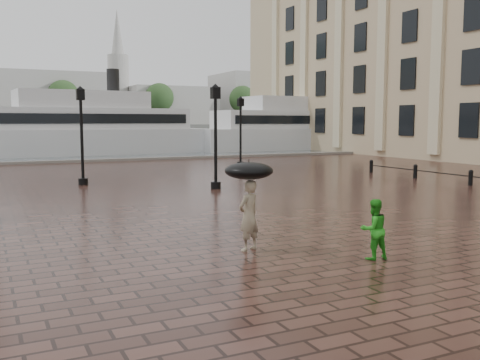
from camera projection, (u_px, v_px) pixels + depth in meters
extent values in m
plane|color=#331D17|center=(367.00, 287.00, 9.55)|extent=(300.00, 300.00, 0.00)
plane|color=#434E51|center=(23.00, 138.00, 92.04)|extent=(240.00, 240.00, 0.00)
cube|color=slate|center=(79.00, 162.00, 38.25)|extent=(80.00, 0.60, 0.30)
cube|color=#4C4C47|center=(7.00, 128.00, 152.91)|extent=(300.00, 60.00, 2.00)
cube|color=#9D9B95|center=(47.00, 99.00, 147.35)|extent=(30.00, 22.00, 14.00)
cube|color=#9D9B95|center=(168.00, 106.00, 162.53)|extent=(25.00, 22.00, 11.00)
cube|color=#9D9B95|center=(269.00, 100.00, 177.27)|extent=(35.00, 22.00, 16.00)
cylinder|color=#9D9B95|center=(119.00, 90.00, 155.60)|extent=(6.00, 6.00, 20.00)
cone|color=#9D9B95|center=(117.00, 41.00, 154.06)|extent=(5.00, 5.00, 18.00)
cylinder|color=#2D2119|center=(64.00, 117.00, 138.37)|extent=(1.00, 1.00, 8.00)
sphere|color=#223C1B|center=(63.00, 96.00, 137.76)|extent=(8.00, 8.00, 8.00)
cylinder|color=#2D2119|center=(160.00, 117.00, 149.40)|extent=(1.00, 1.00, 8.00)
sphere|color=#223C1B|center=(159.00, 97.00, 148.79)|extent=(8.00, 8.00, 8.00)
cylinder|color=#2D2119|center=(242.00, 118.00, 160.43)|extent=(1.00, 1.00, 8.00)
sphere|color=#223C1B|center=(242.00, 99.00, 159.82)|extent=(8.00, 8.00, 8.00)
cylinder|color=#2D2119|center=(314.00, 118.00, 171.46)|extent=(1.00, 1.00, 8.00)
sphere|color=#223C1B|center=(315.00, 101.00, 170.85)|extent=(8.00, 8.00, 8.00)
cylinder|color=black|center=(471.00, 179.00, 24.49)|extent=(0.20, 0.20, 0.60)
sphere|color=black|center=(471.00, 172.00, 24.46)|extent=(0.22, 0.22, 0.22)
cylinder|color=black|center=(415.00, 172.00, 27.63)|extent=(0.20, 0.20, 0.60)
sphere|color=black|center=(415.00, 166.00, 27.60)|extent=(0.22, 0.22, 0.22)
cylinder|color=black|center=(371.00, 167.00, 30.77)|extent=(0.20, 0.20, 0.60)
sphere|color=black|center=(371.00, 162.00, 30.73)|extent=(0.22, 0.22, 0.22)
cylinder|color=black|center=(216.00, 185.00, 23.38)|extent=(0.44, 0.44, 0.30)
cylinder|color=black|center=(216.00, 143.00, 23.17)|extent=(0.14, 0.14, 4.00)
cube|color=black|center=(215.00, 93.00, 22.94)|extent=(0.35, 0.35, 0.50)
sphere|color=beige|center=(215.00, 93.00, 22.94)|extent=(0.28, 0.28, 0.28)
cylinder|color=black|center=(241.00, 164.00, 34.92)|extent=(0.44, 0.44, 0.30)
cylinder|color=black|center=(241.00, 136.00, 34.71)|extent=(0.14, 0.14, 4.00)
cube|color=black|center=(241.00, 102.00, 34.48)|extent=(0.35, 0.35, 0.50)
sphere|color=beige|center=(241.00, 102.00, 34.48)|extent=(0.28, 0.28, 0.28)
cylinder|color=black|center=(83.00, 182.00, 24.82)|extent=(0.44, 0.44, 0.30)
cylinder|color=black|center=(82.00, 142.00, 24.62)|extent=(0.14, 0.14, 4.00)
cube|color=black|center=(80.00, 95.00, 24.38)|extent=(0.35, 0.35, 0.50)
sphere|color=beige|center=(80.00, 95.00, 24.38)|extent=(0.28, 0.28, 0.28)
imported|color=gray|center=(249.00, 215.00, 12.15)|extent=(0.69, 0.58, 1.62)
imported|color=green|center=(374.00, 229.00, 11.39)|extent=(0.66, 0.54, 1.30)
cube|color=silver|center=(84.00, 142.00, 47.45)|extent=(23.60, 7.50, 2.23)
cube|color=silver|center=(83.00, 119.00, 47.23)|extent=(18.91, 6.37, 1.86)
cube|color=silver|center=(83.00, 100.00, 47.05)|extent=(11.46, 5.19, 1.49)
cylinder|color=black|center=(113.00, 82.00, 48.26)|extent=(1.11, 1.11, 2.23)
cube|color=black|center=(91.00, 119.00, 45.12)|extent=(17.59, 1.58, 0.84)
cube|color=black|center=(76.00, 119.00, 49.34)|extent=(17.59, 1.58, 0.84)
cube|color=silver|center=(296.00, 139.00, 56.78)|extent=(22.97, 6.63, 2.18)
cube|color=silver|center=(297.00, 120.00, 56.57)|extent=(18.40, 5.67, 1.82)
cube|color=silver|center=(297.00, 104.00, 56.39)|extent=(11.11, 4.74, 1.45)
cylinder|color=black|center=(318.00, 89.00, 57.50)|extent=(1.09, 1.09, 2.18)
cube|color=black|center=(310.00, 120.00, 54.46)|extent=(17.25, 1.00, 0.82)
cube|color=black|center=(284.00, 120.00, 58.67)|extent=(17.25, 1.00, 0.82)
cylinder|color=black|center=(249.00, 191.00, 12.08)|extent=(0.02, 0.02, 0.95)
ellipsoid|color=black|center=(249.00, 171.00, 12.03)|extent=(1.10, 1.10, 0.39)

